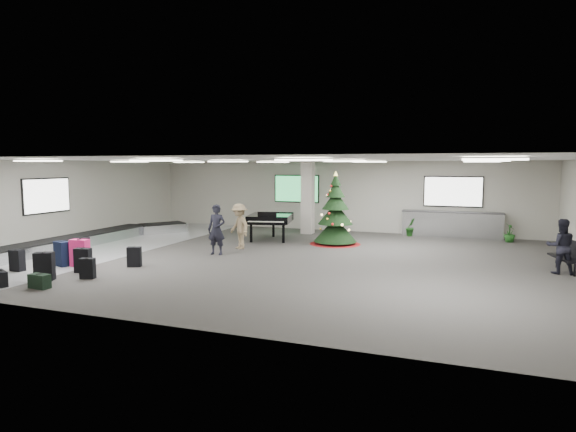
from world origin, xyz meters
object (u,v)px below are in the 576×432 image
(service_counter, at_px, (452,224))
(bench, at_px, (570,255))
(grand_piano, at_px, (270,219))
(traveler_a, at_px, (217,230))
(baggage_carousel, at_px, (91,239))
(potted_plant_left, at_px, (411,227))
(traveler_bench, at_px, (561,246))
(traveler_b, at_px, (239,226))
(christmas_tree, at_px, (335,219))
(pink_suitcase, at_px, (80,253))
(potted_plant_right, at_px, (510,233))

(service_counter, xyz_separation_m, bench, (3.33, -5.82, -0.04))
(grand_piano, height_order, traveler_a, traveler_a)
(baggage_carousel, height_order, potted_plant_left, potted_plant_left)
(traveler_bench, bearing_deg, traveler_a, 0.51)
(traveler_b, bearing_deg, grand_piano, 117.47)
(bench, distance_m, potted_plant_left, 7.43)
(bench, bearing_deg, christmas_tree, 148.88)
(traveler_bench, bearing_deg, potted_plant_left, -54.95)
(traveler_bench, bearing_deg, service_counter, -67.30)
(traveler_b, relative_size, traveler_bench, 1.06)
(bench, relative_size, traveler_b, 0.91)
(baggage_carousel, relative_size, potted_plant_left, 12.49)
(pink_suitcase, bearing_deg, service_counter, 35.43)
(traveler_a, height_order, traveler_bench, traveler_a)
(pink_suitcase, xyz_separation_m, traveler_bench, (13.28, 3.90, 0.36))
(pink_suitcase, distance_m, traveler_a, 4.29)
(pink_suitcase, distance_m, traveler_bench, 13.85)
(pink_suitcase, distance_m, christmas_tree, 9.02)
(grand_piano, bearing_deg, potted_plant_left, 17.35)
(traveler_a, height_order, potted_plant_left, traveler_a)
(service_counter, relative_size, traveler_a, 2.38)
(service_counter, distance_m, christmas_tree, 5.37)
(christmas_tree, relative_size, traveler_bench, 1.81)
(potted_plant_left, bearing_deg, potted_plant_right, -4.32)
(service_counter, bearing_deg, traveler_b, -141.76)
(baggage_carousel, distance_m, grand_piano, 6.92)
(baggage_carousel, relative_size, christmas_tree, 3.47)
(service_counter, relative_size, pink_suitcase, 4.82)
(baggage_carousel, bearing_deg, christmas_tree, 20.93)
(service_counter, relative_size, bench, 2.73)
(traveler_a, distance_m, potted_plant_right, 11.44)
(grand_piano, distance_m, potted_plant_right, 9.47)
(traveler_b, bearing_deg, bench, 32.65)
(service_counter, relative_size, grand_piano, 1.68)
(baggage_carousel, bearing_deg, service_counter, 27.67)
(traveler_b, distance_m, traveler_bench, 10.17)
(traveler_b, bearing_deg, traveler_a, -66.26)
(grand_piano, height_order, potted_plant_left, grand_piano)
(traveler_a, relative_size, potted_plant_right, 2.34)
(christmas_tree, relative_size, grand_piano, 1.16)
(service_counter, distance_m, potted_plant_left, 1.67)
(service_counter, height_order, potted_plant_left, service_counter)
(baggage_carousel, relative_size, traveler_b, 5.93)
(bench, bearing_deg, traveler_a, 172.52)
(pink_suitcase, height_order, traveler_b, traveler_b)
(pink_suitcase, distance_m, grand_piano, 7.52)
(grand_piano, xyz_separation_m, traveler_bench, (9.90, -2.81, -0.09))
(traveler_a, bearing_deg, christmas_tree, 44.61)
(christmas_tree, relative_size, potted_plant_right, 3.85)
(traveler_a, height_order, potted_plant_right, traveler_a)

